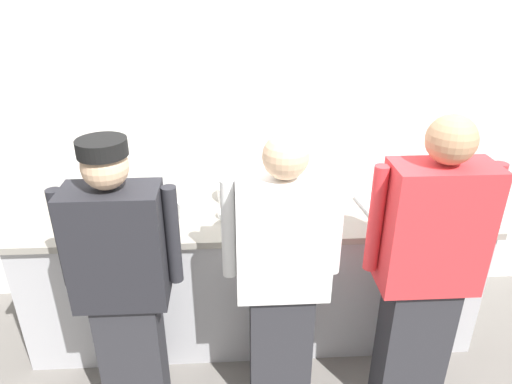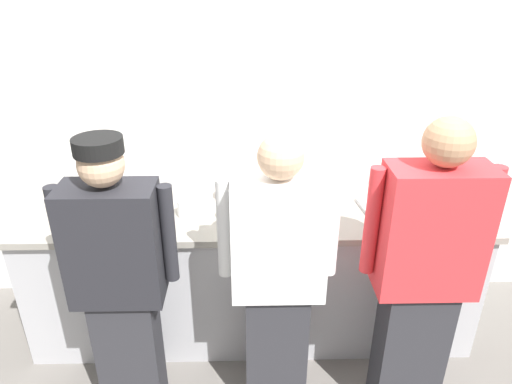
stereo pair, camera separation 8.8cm
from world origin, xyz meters
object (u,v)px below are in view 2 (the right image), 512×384
(chef_center, at_px, (278,278))
(ramekin_orange_sauce, at_px, (266,201))
(chef_far_right, at_px, (423,274))
(deli_cup, at_px, (185,208))
(ramekin_red_sauce, at_px, (70,202))
(mixing_bowl_steel, at_px, (310,199))
(chef_near_left, at_px, (119,281))
(squeeze_bottle_secondary, at_px, (75,199))
(plate_stack_front, at_px, (237,192))
(sheet_tray, at_px, (398,209))
(squeeze_bottle_primary, at_px, (262,215))
(ramekin_green_sauce, at_px, (226,213))
(plate_stack_rear, at_px, (147,217))
(ramekin_yellow_sauce, at_px, (274,215))

(chef_center, xyz_separation_m, ramekin_orange_sauce, (-0.03, 0.70, 0.08))
(chef_far_right, bearing_deg, deli_cup, 154.03)
(chef_far_right, relative_size, deli_cup, 16.59)
(ramekin_red_sauce, bearing_deg, mixing_bowl_steel, -1.28)
(chef_near_left, xyz_separation_m, chef_center, (0.79, 0.01, -0.00))
(mixing_bowl_steel, bearing_deg, deli_cup, -172.14)
(chef_far_right, bearing_deg, chef_center, 176.08)
(squeeze_bottle_secondary, bearing_deg, plate_stack_front, 9.95)
(sheet_tray, xyz_separation_m, ramekin_orange_sauce, (-0.81, 0.10, 0.01))
(squeeze_bottle_primary, distance_m, ramekin_green_sauce, 0.27)
(chef_near_left, height_order, chef_far_right, chef_far_right)
(squeeze_bottle_secondary, relative_size, deli_cup, 1.91)
(ramekin_orange_sauce, distance_m, deli_cup, 0.51)
(plate_stack_rear, distance_m, sheet_tray, 1.51)
(mixing_bowl_steel, relative_size, ramekin_red_sauce, 3.90)
(squeeze_bottle_primary, bearing_deg, sheet_tray, 13.93)
(chef_near_left, relative_size, ramekin_orange_sauce, 17.84)
(ramekin_red_sauce, relative_size, deli_cup, 0.85)
(plate_stack_rear, xyz_separation_m, mixing_bowl_steel, (0.97, 0.18, 0.02))
(sheet_tray, bearing_deg, squeeze_bottle_primary, -166.07)
(chef_far_right, bearing_deg, ramekin_green_sauce, 149.52)
(plate_stack_rear, bearing_deg, ramekin_red_sauce, 157.83)
(ramekin_yellow_sauce, bearing_deg, plate_stack_rear, -177.61)
(chef_near_left, relative_size, ramekin_yellow_sauce, 19.72)
(squeeze_bottle_primary, height_order, deli_cup, squeeze_bottle_primary)
(squeeze_bottle_primary, relative_size, ramekin_red_sauce, 2.18)
(plate_stack_rear, bearing_deg, squeeze_bottle_secondary, 165.08)
(ramekin_orange_sauce, bearing_deg, chef_far_right, -45.08)
(sheet_tray, xyz_separation_m, ramekin_green_sauce, (-1.05, -0.06, 0.01))
(mixing_bowl_steel, relative_size, sheet_tray, 0.79)
(plate_stack_rear, distance_m, deli_cup, 0.22)
(ramekin_red_sauce, bearing_deg, squeeze_bottle_primary, -14.58)
(chef_near_left, bearing_deg, chef_far_right, -1.43)
(ramekin_orange_sauce, distance_m, ramekin_red_sauce, 1.22)
(sheet_tray, distance_m, ramekin_orange_sauce, 0.81)
(squeeze_bottle_primary, height_order, ramekin_green_sauce, squeeze_bottle_primary)
(squeeze_bottle_secondary, xyz_separation_m, ramekin_red_sauce, (-0.07, 0.09, -0.07))
(ramekin_orange_sauce, xyz_separation_m, ramekin_yellow_sauce, (0.04, -0.19, -0.00))
(plate_stack_front, xyz_separation_m, ramekin_yellow_sauce, (0.23, -0.26, -0.03))
(chef_near_left, height_order, ramekin_orange_sauce, chef_near_left)
(ramekin_green_sauce, distance_m, deli_cup, 0.25)
(chef_near_left, distance_m, chef_center, 0.79)
(chef_far_right, relative_size, squeeze_bottle_secondary, 8.69)
(squeeze_bottle_primary, bearing_deg, squeeze_bottle_secondary, 169.02)
(ramekin_green_sauce, bearing_deg, chef_near_left, -133.16)
(ramekin_green_sauce, height_order, ramekin_yellow_sauce, ramekin_green_sauce)
(squeeze_bottle_primary, distance_m, ramekin_red_sauce, 1.23)
(squeeze_bottle_primary, bearing_deg, plate_stack_rear, 171.77)
(chef_center, height_order, deli_cup, chef_center)
(sheet_tray, bearing_deg, plate_stack_rear, -175.72)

